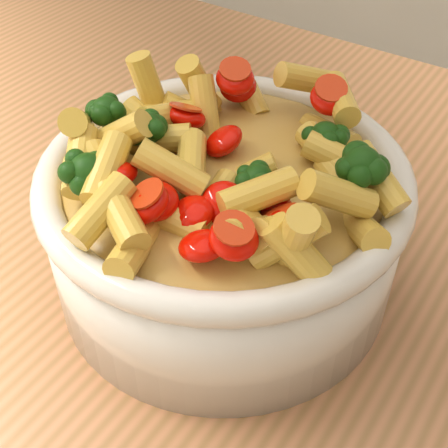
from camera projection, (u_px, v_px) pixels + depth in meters
The scene contains 3 objects.
table at pixel (173, 283), 0.64m from camera, with size 1.20×0.80×0.90m.
serving_bowl at pixel (224, 223), 0.47m from camera, with size 0.27×0.27×0.12m.
pasta_salad at pixel (224, 144), 0.42m from camera, with size 0.21×0.21×0.05m.
Camera 1 is at (0.28, -0.33, 1.27)m, focal length 50.00 mm.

